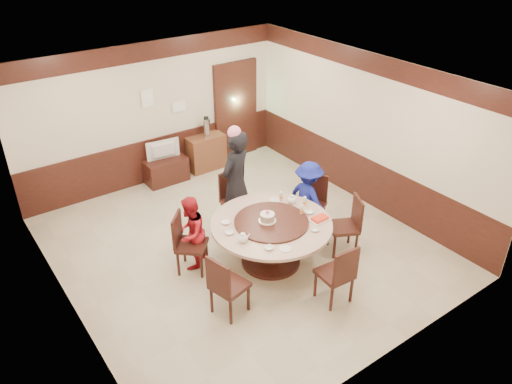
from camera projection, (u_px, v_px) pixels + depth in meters
room at (240, 189)px, 7.81m from camera, size 6.00×6.04×2.84m
banquet_table at (271, 234)px, 7.68m from camera, size 1.86×1.86×0.78m
chair_0 at (311, 213)px, 8.65m from camera, size 0.61×0.60×0.97m
chair_1 at (236, 208)px, 8.80m from camera, size 0.49×0.49×0.97m
chair_2 at (191, 253)px, 7.65m from camera, size 0.62×0.62×0.97m
chair_3 at (229, 295)px, 6.82m from camera, size 0.54×0.53×0.97m
chair_4 at (335, 283)px, 7.04m from camera, size 0.47×0.48×0.97m
chair_5 at (344, 235)px, 8.08m from camera, size 0.60×0.59×0.97m
person_standing at (236, 183)px, 8.31m from camera, size 0.79×0.66×1.85m
person_red at (191, 233)px, 7.60m from camera, size 0.74×0.73×1.20m
person_blue at (308, 197)px, 8.42m from camera, size 0.54×0.87×1.30m
birthday_cake at (267, 217)px, 7.53m from camera, size 0.27×0.27×0.19m
teapot_left at (243, 238)px, 7.11m from camera, size 0.17×0.15×0.13m
teapot_right at (292, 200)px, 8.04m from camera, size 0.17×0.15×0.13m
bowl_0 at (226, 223)px, 7.55m from camera, size 0.14×0.14×0.03m
bowl_1 at (315, 230)px, 7.36m from camera, size 0.13×0.13×0.04m
bowl_2 at (269, 248)px, 6.99m from camera, size 0.14×0.14×0.03m
bowl_3 at (309, 212)px, 7.79m from camera, size 0.13×0.13×0.04m
bowl_4 at (229, 233)px, 7.31m from camera, size 0.13×0.13×0.03m
saucer_near at (285, 249)px, 6.99m from camera, size 0.18×0.18×0.01m
saucer_far at (275, 200)px, 8.15m from camera, size 0.18×0.18×0.01m
shrimp_platter at (320, 219)px, 7.61m from camera, size 0.30×0.20×0.06m
bottle_0 at (302, 210)px, 7.73m from camera, size 0.06×0.06×0.16m
bottle_1 at (305, 202)px, 7.95m from camera, size 0.06×0.06×0.16m
bottle_2 at (281, 196)px, 8.10m from camera, size 0.06×0.06×0.16m
tv_stand at (166, 170)px, 10.16m from camera, size 0.85×0.45×0.50m
television at (164, 151)px, 9.94m from camera, size 0.69×0.16×0.39m
side_cabinet at (206, 152)px, 10.62m from camera, size 0.80×0.40×0.75m
thermos at (207, 127)px, 10.36m from camera, size 0.15×0.15×0.38m
notice_left at (148, 98)px, 9.49m from camera, size 0.25×0.00×0.35m
notice_right at (179, 106)px, 9.97m from camera, size 0.30×0.00×0.22m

